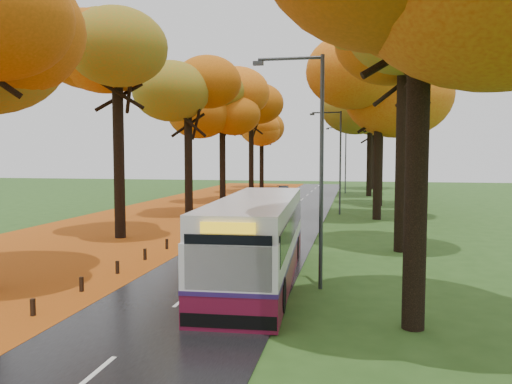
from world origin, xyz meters
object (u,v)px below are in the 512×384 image
(bus, at_px, (258,236))
(car_white, at_px, (264,201))
(streetlamp_mid, at_px, (337,154))
(streetlamp_far, at_px, (344,154))
(car_silver, at_px, (272,196))
(car_dark, at_px, (284,191))
(streetlamp_near, at_px, (314,153))

(bus, relative_size, car_white, 2.99)
(streetlamp_mid, height_order, streetlamp_far, same)
(car_silver, xyz_separation_m, car_dark, (0.00, 7.99, -0.16))
(bus, bearing_deg, streetlamp_near, -24.30)
(bus, bearing_deg, streetlamp_far, 83.91)
(car_dark, bearing_deg, bus, -96.33)
(streetlamp_near, height_order, car_dark, streetlamp_near)
(car_silver, bearing_deg, car_white, -91.77)
(streetlamp_near, height_order, streetlamp_mid, same)
(streetlamp_far, bearing_deg, streetlamp_mid, -90.00)
(car_silver, bearing_deg, streetlamp_near, -81.02)
(streetlamp_far, xyz_separation_m, car_dark, (-6.30, -6.59, -4.10))
(car_silver, bearing_deg, streetlamp_far, 63.54)
(streetlamp_mid, bearing_deg, car_silver, 130.30)
(car_silver, relative_size, car_dark, 1.12)
(streetlamp_far, distance_m, car_white, 21.06)
(streetlamp_far, height_order, car_silver, streetlamp_far)
(streetlamp_near, bearing_deg, streetlamp_mid, 90.00)
(streetlamp_mid, xyz_separation_m, car_silver, (-6.30, 7.42, -3.95))
(streetlamp_far, bearing_deg, car_silver, -113.36)
(car_silver, bearing_deg, streetlamp_mid, -52.79)
(car_white, xyz_separation_m, car_dark, (-0.12, 13.15, -0.09))
(streetlamp_near, relative_size, car_white, 2.06)
(car_white, distance_m, car_dark, 13.15)
(car_dark, bearing_deg, streetlamp_far, 33.44)
(streetlamp_near, distance_m, car_white, 25.36)
(car_white, xyz_separation_m, car_silver, (-0.12, 5.16, 0.07))
(car_dark, bearing_deg, streetlamp_near, -93.29)
(streetlamp_near, bearing_deg, bus, 158.98)
(streetlamp_mid, xyz_separation_m, streetlamp_far, (0.00, 22.00, 0.00))
(bus, height_order, car_dark, bus)
(streetlamp_near, xyz_separation_m, streetlamp_far, (0.00, 44.00, 0.00))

